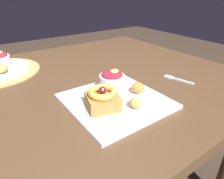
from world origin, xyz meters
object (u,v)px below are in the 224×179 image
front_plate (116,101)px  back_pastry (0,69)px  cake_slice (102,99)px  fork (176,79)px  berry_ramekin (112,80)px  fritter_front (136,103)px  fritter_middle (138,88)px

front_plate → back_pastry: size_ratio=5.14×
cake_slice → fork: 0.38m
back_pastry → front_plate: bearing=-59.5°
berry_ramekin → fork: size_ratio=0.72×
fritter_front → fork: 0.30m
fritter_front → back_pastry: size_ratio=0.68×
fritter_front → fork: size_ratio=0.31×
front_plate → cake_slice: 0.08m
fritter_front → fritter_middle: size_ratio=0.87×
front_plate → cake_slice: size_ratio=2.67×
berry_ramekin → fritter_middle: berry_ramekin is taller
fritter_front → fritter_middle: fritter_middle is taller
fritter_front → front_plate: bearing=105.2°
cake_slice → fritter_front: size_ratio=2.85×
back_pastry → fork: 0.73m
berry_ramekin → cake_slice: bearing=-138.1°
cake_slice → fritter_middle: bearing=4.4°
back_pastry → fork: back_pastry is taller
front_plate → back_pastry: 0.52m
berry_ramekin → fork: bearing=-13.5°
fritter_middle → back_pastry: bearing=127.9°
back_pastry → fritter_front: bearing=-61.4°
cake_slice → fork: bearing=3.3°
berry_ramekin → back_pastry: berry_ramekin is taller
front_plate → fork: front_plate is taller
fritter_front → back_pastry: 0.60m
front_plate → cake_slice: (-0.06, -0.02, 0.04)m
berry_ramekin → fritter_front: size_ratio=2.30×
fritter_middle → fork: bearing=2.5°
fritter_front → fork: bearing=15.0°
cake_slice → fritter_front: cake_slice is taller
front_plate → cake_slice: bearing=-163.4°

